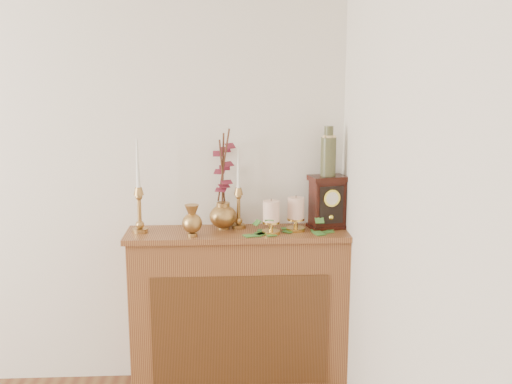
{
  "coord_description": "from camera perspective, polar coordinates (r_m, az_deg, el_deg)",
  "views": [
    {
      "loc": [
        1.33,
        -1.1,
        1.79
      ],
      "look_at": [
        1.49,
        2.05,
        1.16
      ],
      "focal_mm": 42.0,
      "sensor_mm": 36.0,
      "label": 1
    }
  ],
  "objects": [
    {
      "name": "ginger_jar",
      "position": [
        3.34,
        -3.09,
        0.87
      ],
      "size": [
        0.23,
        0.25,
        0.57
      ],
      "rotation": [
        0.0,
        0.0,
        0.08
      ],
      "color": "#A97F43",
      "rests_on": "console_shelf"
    },
    {
      "name": "pillar_candle_right",
      "position": [
        3.29,
        3.81,
        -1.94
      ],
      "size": [
        0.1,
        0.1,
        0.2
      ],
      "rotation": [
        0.0,
        0.0,
        -0.43
      ],
      "color": "gold",
      "rests_on": "console_shelf"
    },
    {
      "name": "ivy_garland",
      "position": [
        3.29,
        3.49,
        -3.63
      ],
      "size": [
        0.45,
        0.19,
        0.09
      ],
      "rotation": [
        0.0,
        0.0,
        0.31
      ],
      "color": "#3B772D",
      "rests_on": "console_shelf"
    },
    {
      "name": "pillar_candle_left",
      "position": [
        3.23,
        1.45,
        -2.25
      ],
      "size": [
        0.1,
        0.1,
        0.19
      ],
      "rotation": [
        0.0,
        0.0,
        0.06
      ],
      "color": "gold",
      "rests_on": "console_shelf"
    },
    {
      "name": "bud_vase",
      "position": [
        3.2,
        -6.11,
        -2.75
      ],
      "size": [
        0.11,
        0.11,
        0.17
      ],
      "rotation": [
        0.0,
        0.0,
        0.4
      ],
      "color": "#A97F43",
      "rests_on": "console_shelf"
    },
    {
      "name": "candlestick_left",
      "position": [
        3.3,
        -11.07,
        -0.97
      ],
      "size": [
        0.09,
        0.09,
        0.51
      ],
      "rotation": [
        0.0,
        0.0,
        -0.22
      ],
      "color": "#A97F43",
      "rests_on": "console_shelf"
    },
    {
      "name": "console_shelf",
      "position": [
        3.47,
        -1.6,
        -11.61
      ],
      "size": [
        1.24,
        0.34,
        0.93
      ],
      "color": "brown",
      "rests_on": "ground"
    },
    {
      "name": "mantel_clock",
      "position": [
        3.36,
        6.81,
        -1.0
      ],
      "size": [
        0.22,
        0.18,
        0.3
      ],
      "rotation": [
        0.0,
        0.0,
        0.23
      ],
      "color": "black",
      "rests_on": "console_shelf"
    },
    {
      "name": "candlestick_center",
      "position": [
        3.34,
        -1.67,
        -0.87
      ],
      "size": [
        0.08,
        0.08,
        0.47
      ],
      "rotation": [
        0.0,
        0.0,
        0.12
      ],
      "color": "#A97F43",
      "rests_on": "console_shelf"
    },
    {
      "name": "ceramic_vase",
      "position": [
        3.32,
        6.9,
        3.64
      ],
      "size": [
        0.09,
        0.09,
        0.27
      ],
      "rotation": [
        0.0,
        0.0,
        0.23
      ],
      "color": "#1C382B",
      "rests_on": "mantel_clock"
    }
  ]
}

